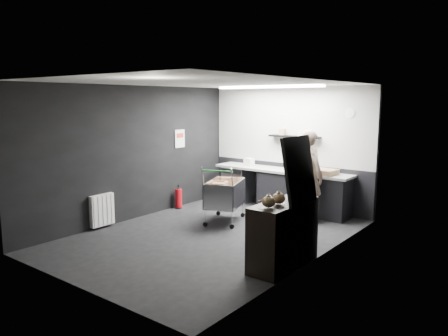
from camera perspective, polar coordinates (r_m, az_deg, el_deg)
The scene contains 22 objects.
floor at distance 7.93m, azimuth -1.64°, elevation -8.82°, with size 5.50×5.50×0.00m, color black.
ceiling at distance 7.56m, azimuth -1.73°, elevation 11.07°, with size 5.50×5.50×0.00m, color white.
wall_back at distance 9.89m, azimuth 8.47°, elevation 2.63°, with size 5.50×5.50×0.00m, color black.
wall_front at distance 5.80m, azimuth -19.19°, elevation -2.16°, with size 5.50×5.50×0.00m, color black.
wall_left at distance 9.02m, azimuth -11.57°, elevation 1.95°, with size 5.50×5.50×0.00m, color black.
wall_right at distance 6.56m, azimuth 11.96°, elevation -0.62°, with size 5.50×5.50×0.00m, color black.
kitchen_wall_panel at distance 9.83m, azimuth 8.48°, elevation 5.52°, with size 3.95×0.02×1.70m, color #BABAB5.
dado_panel at distance 10.00m, azimuth 8.31°, elevation -2.22°, with size 3.95×0.02×1.00m, color black.
floating_shelf at distance 9.66m, azimuth 9.17°, elevation 4.08°, with size 1.20×0.22×0.04m, color black.
wall_clock at distance 9.21m, azimuth 16.17°, elevation 6.92°, with size 0.20×0.20×0.03m, color white.
poster at distance 9.88m, azimuth -5.81°, elevation 3.84°, with size 0.02×0.30×0.40m, color white.
poster_red_band at distance 9.87m, azimuth -5.79°, elevation 4.25°, with size 0.01×0.22×0.10m, color #B72C16.
radiator at distance 8.60m, azimuth -15.65°, elevation -5.32°, with size 0.10×0.50×0.60m, color white.
ceiling_strip at distance 9.06m, azimuth 5.84°, elevation 10.48°, with size 2.40×0.20×0.04m, color white.
prep_counter at distance 9.68m, azimuth 8.10°, elevation -2.84°, with size 3.20×0.61×0.90m.
person at distance 8.85m, azimuth 11.00°, elevation -0.98°, with size 0.67×0.44×1.84m, color #BBA994.
shopping_cart at distance 8.67m, azimuth 0.07°, elevation -3.59°, with size 0.95×1.23×1.13m.
sideboard at distance 6.46m, azimuth 8.04°, elevation -7.45°, with size 0.55×1.28×1.91m.
fire_extinguisher at distance 9.84m, azimuth -5.95°, elevation -3.84°, with size 0.16×0.16×0.51m.
cardboard_box at distance 9.16m, azimuth 12.70°, elevation -0.47°, with size 0.56×0.43×0.11m, color #977A50.
pink_tub at distance 9.38m, azimuth 10.52°, elevation 0.01°, with size 0.18×0.18×0.18m, color beige.
white_container at distance 10.04m, azimuth 3.29°, elevation 0.75°, with size 0.21×0.16×0.18m, color white.
Camera 1 is at (4.79, -5.84, 2.41)m, focal length 35.00 mm.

